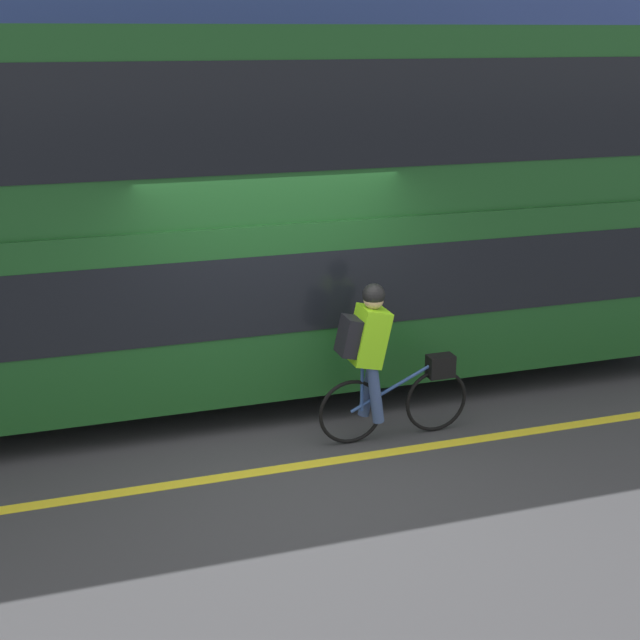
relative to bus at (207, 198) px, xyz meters
name	(u,v)px	position (x,y,z in m)	size (l,w,h in m)	color
ground_plane	(296,459)	(0.36, -1.97, -2.12)	(80.00, 80.00, 0.00)	#38383A
road_center_line	(300,466)	(0.36, -2.11, -2.12)	(50.00, 0.14, 0.01)	yellow
sidewalk_curb	(190,293)	(0.36, 3.60, -2.06)	(60.00, 1.62, 0.13)	gray
building_facade	(167,47)	(0.36, 4.56, 1.44)	(60.00, 0.30, 7.13)	#33478C
bus	(207,198)	(0.00, 0.00, 0.00)	(10.91, 2.59, 3.84)	black
cyclist_on_bike	(379,357)	(1.24, -1.80, -1.27)	(1.54, 0.32, 1.57)	black
street_sign_post	(17,199)	(-1.93, 3.51, -0.51)	(0.36, 0.09, 2.66)	#59595B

